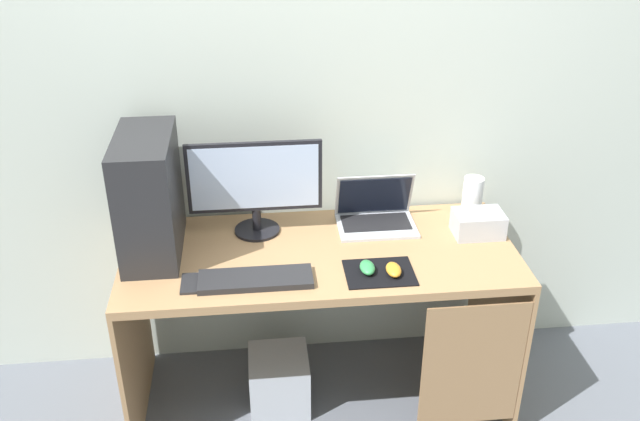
% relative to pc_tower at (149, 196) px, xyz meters
% --- Properties ---
extents(ground_plane, '(8.00, 8.00, 0.00)m').
position_rel_pc_tower_xyz_m(ground_plane, '(0.65, -0.08, -1.00)').
color(ground_plane, slate).
extents(wall_back, '(4.00, 0.05, 2.60)m').
position_rel_pc_tower_xyz_m(wall_back, '(0.65, 0.30, 0.31)').
color(wall_back, beige).
rests_on(wall_back, ground_plane).
extents(desk, '(1.56, 0.67, 0.76)m').
position_rel_pc_tower_xyz_m(desk, '(0.67, -0.09, -0.39)').
color(desk, '#A37A51').
rests_on(desk, ground_plane).
extents(pc_tower, '(0.21, 0.44, 0.48)m').
position_rel_pc_tower_xyz_m(pc_tower, '(0.00, 0.00, 0.00)').
color(pc_tower, '#232326').
rests_on(pc_tower, desk).
extents(monitor, '(0.54, 0.19, 0.40)m').
position_rel_pc_tower_xyz_m(monitor, '(0.40, 0.10, -0.02)').
color(monitor, black).
rests_on(monitor, desk).
extents(laptop, '(0.33, 0.23, 0.22)m').
position_rel_pc_tower_xyz_m(laptop, '(0.90, 0.11, -0.20)').
color(laptop, '#B7BCC6').
rests_on(laptop, desk).
extents(speaker, '(0.09, 0.09, 0.18)m').
position_rel_pc_tower_xyz_m(speaker, '(1.33, 0.15, -0.15)').
color(speaker, white).
rests_on(speaker, desk).
extents(projector, '(0.20, 0.14, 0.10)m').
position_rel_pc_tower_xyz_m(projector, '(1.31, -0.01, -0.19)').
color(projector, '#B7BCC6').
rests_on(projector, desk).
extents(keyboard, '(0.42, 0.14, 0.02)m').
position_rel_pc_tower_xyz_m(keyboard, '(0.39, -0.27, -0.23)').
color(keyboard, '#232326').
rests_on(keyboard, desk).
extents(mousepad, '(0.26, 0.20, 0.00)m').
position_rel_pc_tower_xyz_m(mousepad, '(0.85, -0.26, -0.24)').
color(mousepad, black).
rests_on(mousepad, desk).
extents(mouse_left, '(0.06, 0.10, 0.03)m').
position_rel_pc_tower_xyz_m(mouse_left, '(0.81, -0.25, -0.22)').
color(mouse_left, '#338C4C').
rests_on(mouse_left, mousepad).
extents(mouse_right, '(0.06, 0.10, 0.03)m').
position_rel_pc_tower_xyz_m(mouse_right, '(0.90, -0.28, -0.22)').
color(mouse_right, orange).
rests_on(mouse_right, mousepad).
extents(cell_phone, '(0.07, 0.13, 0.01)m').
position_rel_pc_tower_xyz_m(cell_phone, '(0.15, -0.26, -0.23)').
color(cell_phone, '#232326').
rests_on(cell_phone, desk).
extents(subwoofer, '(0.25, 0.25, 0.25)m').
position_rel_pc_tower_xyz_m(subwoofer, '(0.47, -0.10, -0.87)').
color(subwoofer, '#B7BCC6').
rests_on(subwoofer, ground_plane).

